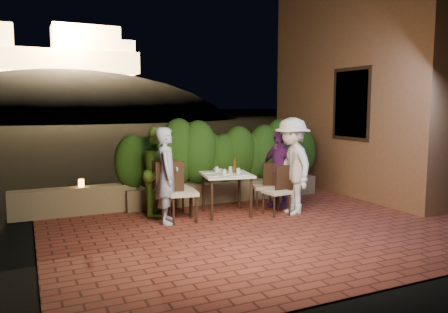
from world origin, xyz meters
TOP-DOWN VIEW (x-y plane):
  - ground at (0.00, 0.00)m, footprint 400.00×400.00m
  - terrace_floor at (0.00, 0.50)m, footprint 7.00×6.00m
  - building_wall at (3.60, 2.00)m, footprint 1.60×5.00m
  - window_pane at (2.82, 1.50)m, footprint 0.08×1.00m
  - window_frame at (2.81, 1.50)m, footprint 0.06×1.15m
  - planter at (0.20, 2.30)m, footprint 4.20×0.55m
  - hedge at (0.20, 2.30)m, footprint 4.00×0.70m
  - parapet at (-2.80, 2.30)m, footprint 2.20×0.30m
  - hill at (2.00, 60.00)m, footprint 52.00×40.00m
  - fortress at (2.00, 60.00)m, footprint 26.00×8.00m
  - dining_table at (-0.29, 1.17)m, footprint 0.98×0.98m
  - plate_nw at (-0.61, 1.02)m, footprint 0.21×0.21m
  - plate_sw at (-0.54, 1.41)m, footprint 0.22×0.22m
  - plate_ne at (-0.09, 0.90)m, footprint 0.22×0.22m
  - plate_se at (-0.00, 1.34)m, footprint 0.24×0.24m
  - plate_centre at (-0.27, 1.16)m, footprint 0.21×0.21m
  - plate_front at (-0.26, 0.86)m, footprint 0.19×0.19m
  - glass_nw at (-0.40, 1.01)m, footprint 0.06×0.06m
  - glass_sw at (-0.38, 1.39)m, footprint 0.06×0.06m
  - glass_ne at (-0.13, 1.01)m, footprint 0.07×0.07m
  - glass_se at (-0.16, 1.28)m, footprint 0.06×0.06m
  - beer_bottle at (-0.12, 1.17)m, footprint 0.06×0.06m
  - bowl at (-0.32, 1.49)m, footprint 0.22×0.22m
  - chair_left_front at (-1.16, 1.07)m, footprint 0.54×0.54m
  - chair_left_back at (-1.12, 1.53)m, footprint 0.47×0.47m
  - chair_right_front at (0.52, 0.76)m, footprint 0.44×0.44m
  - chair_right_back at (0.56, 1.29)m, footprint 0.51×0.51m
  - diner_blue at (-1.44, 1.08)m, footprint 0.56×0.68m
  - diner_green at (-1.39, 1.68)m, footprint 0.85×0.94m
  - diner_white at (0.82, 0.74)m, footprint 0.78×1.20m
  - diner_purple at (0.87, 1.26)m, footprint 0.58×0.94m
  - parapet_lamp at (-2.67, 2.30)m, footprint 0.10×0.10m

SIDE VIEW (x-z plane):
  - hill at x=2.00m, z-range -15.00..7.00m
  - terrace_floor at x=0.00m, z-range -0.15..0.00m
  - ground at x=0.00m, z-range -0.02..-0.02m
  - planter at x=0.20m, z-range 0.00..0.40m
  - parapet at x=-2.80m, z-range 0.00..0.50m
  - dining_table at x=-0.29m, z-range 0.00..0.75m
  - chair_right_back at x=0.56m, z-range 0.00..0.88m
  - chair_right_front at x=0.52m, z-range 0.00..0.89m
  - chair_left_back at x=-1.12m, z-range 0.00..1.02m
  - chair_left_front at x=-1.16m, z-range 0.00..1.03m
  - parapet_lamp at x=-2.67m, z-range 0.50..0.64m
  - diner_purple at x=0.87m, z-range 0.00..1.50m
  - plate_front at x=-0.26m, z-range 0.75..0.76m
  - plate_centre at x=-0.27m, z-range 0.75..0.76m
  - plate_nw at x=-0.61m, z-range 0.75..0.76m
  - plate_sw at x=-0.54m, z-range 0.75..0.76m
  - plate_ne at x=-0.09m, z-range 0.75..0.76m
  - plate_se at x=0.00m, z-range 0.75..0.76m
  - bowl at x=-0.32m, z-range 0.75..0.79m
  - diner_green at x=-1.39m, z-range 0.00..1.59m
  - glass_sw at x=-0.38m, z-range 0.75..0.85m
  - glass_se at x=-0.16m, z-range 0.75..0.86m
  - glass_nw at x=-0.40m, z-range 0.75..0.86m
  - glass_ne at x=-0.13m, z-range 0.75..0.86m
  - diner_blue at x=-1.44m, z-range 0.00..1.62m
  - diner_white at x=0.82m, z-range 0.00..1.76m
  - beer_bottle at x=-0.12m, z-range 0.75..1.04m
  - hedge at x=0.20m, z-range 0.40..1.50m
  - window_pane at x=2.82m, z-range 1.30..2.70m
  - window_frame at x=2.81m, z-range 1.23..2.77m
  - building_wall at x=3.60m, z-range 0.00..5.00m
  - fortress at x=2.00m, z-range 6.50..14.50m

